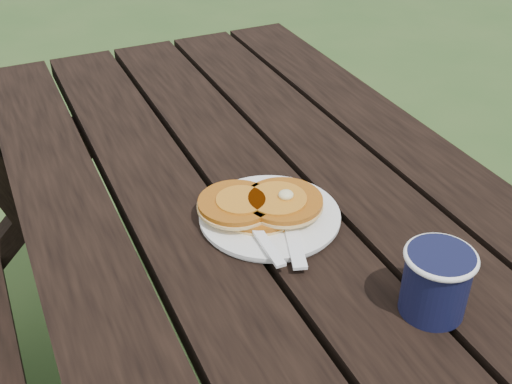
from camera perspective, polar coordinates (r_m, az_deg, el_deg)
name	(u,v)px	position (r m, az deg, el deg)	size (l,w,h in m)	color
plate	(270,217)	(0.97, 1.23, -2.19)	(0.21, 0.21, 0.01)	white
pancake_stack	(261,204)	(0.96, 0.47, -1.11)	(0.18, 0.14, 0.04)	#B46014
knife	(291,228)	(0.94, 3.12, -3.24)	(0.02, 0.18, 0.01)	white
fork	(265,242)	(0.90, 0.83, -4.49)	(0.03, 0.16, 0.01)	white
coffee_cup	(437,279)	(0.82, 15.77, -7.43)	(0.09, 0.09, 0.09)	black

